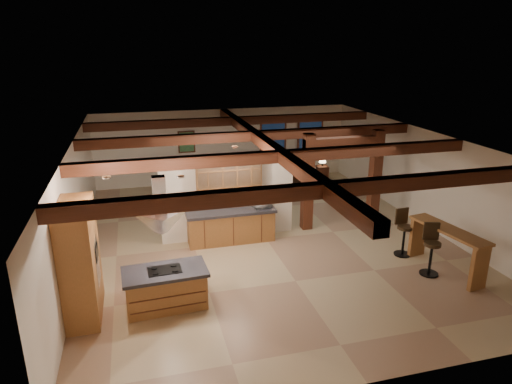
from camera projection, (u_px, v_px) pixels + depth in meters
ground at (266, 239)px, 13.06m from camera, size 12.00×12.00×0.00m
room_walls at (267, 180)px, 12.50m from camera, size 12.00×12.00×12.00m
ceiling_beams at (267, 145)px, 12.19m from camera, size 10.00×12.00×0.28m
timber_posts at (343, 169)px, 13.58m from camera, size 2.50×0.30×2.90m
partition_wall at (228, 201)px, 12.93m from camera, size 3.80×0.18×2.20m
pantry_cabinet at (80, 261)px, 9.16m from camera, size 0.67×1.60×2.40m
back_counter at (231, 226)px, 12.77m from camera, size 2.50×0.66×0.94m
upper_display_cabinet at (229, 177)px, 12.52m from camera, size 1.80×0.36×0.95m
range_hood at (162, 229)px, 9.22m from camera, size 1.10×1.10×1.40m
back_windows at (292, 141)px, 18.72m from camera, size 2.70×0.07×1.70m
framed_art at (187, 142)px, 17.60m from camera, size 0.65×0.05×0.85m
recessed_cans at (179, 165)px, 9.77m from camera, size 3.16×2.46×0.03m
kitchen_island at (166, 288)px, 9.64m from camera, size 1.79×1.01×0.87m
dining_table at (233, 202)px, 15.14m from camera, size 2.05×1.45×0.65m
sofa at (284, 176)px, 18.10m from camera, size 2.13×0.98×0.60m
microwave at (262, 203)px, 12.80m from camera, size 0.51×0.37×0.26m
bar_counter at (447, 243)px, 11.04m from camera, size 0.88×2.20×1.12m
side_table at (322, 173)px, 18.62m from camera, size 0.51×0.51×0.57m
table_lamp at (323, 160)px, 18.45m from camera, size 0.29×0.29×0.34m
bar_stool_a at (431, 249)px, 10.95m from camera, size 0.47×0.48×1.28m
bar_stool_b at (403, 232)px, 11.96m from camera, size 0.44×0.44×1.25m
dining_chairs at (233, 195)px, 15.06m from camera, size 2.18×2.18×1.12m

